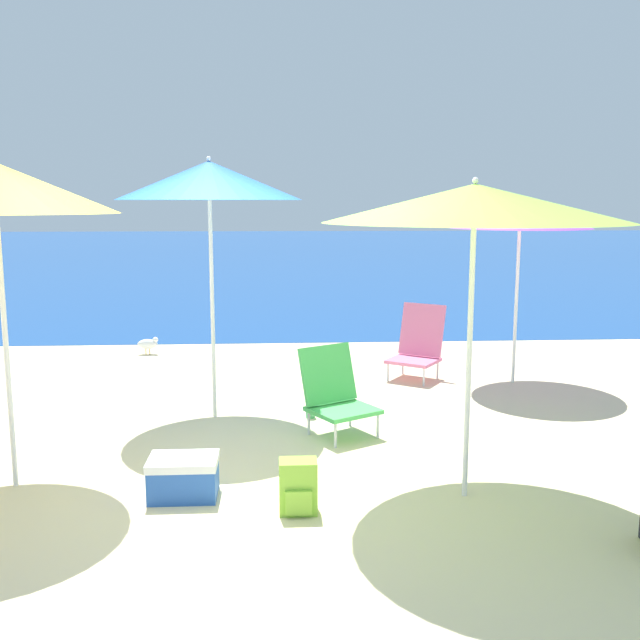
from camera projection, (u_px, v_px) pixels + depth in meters
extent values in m
plane|color=beige|center=(222.00, 488.00, 4.97)|extent=(60.00, 60.00, 0.00)
cube|color=#19478C|center=(269.00, 250.00, 29.74)|extent=(60.00, 40.00, 0.01)
cylinder|color=white|center=(469.00, 363.00, 4.69)|extent=(0.04, 0.04, 1.84)
cone|color=#8ECC3D|center=(475.00, 203.00, 4.52)|extent=(1.96, 1.96, 0.25)
sphere|color=white|center=(475.00, 180.00, 4.50)|extent=(0.04, 0.04, 0.04)
cylinder|color=white|center=(516.00, 307.00, 7.75)|extent=(0.04, 0.04, 1.69)
cone|color=purple|center=(520.00, 214.00, 7.58)|extent=(1.51, 1.51, 0.29)
sphere|color=white|center=(521.00, 198.00, 7.56)|extent=(0.04, 0.04, 0.04)
cylinder|color=white|center=(7.00, 354.00, 4.85)|extent=(0.04, 0.04, 1.89)
cylinder|color=white|center=(212.00, 311.00, 6.46)|extent=(0.04, 0.04, 1.99)
cone|color=blue|center=(209.00, 180.00, 6.27)|extent=(1.64, 1.64, 0.34)
sphere|color=white|center=(209.00, 158.00, 6.24)|extent=(0.04, 0.04, 0.04)
cylinder|color=silver|center=(388.00, 372.00, 7.92)|extent=(0.02, 0.02, 0.20)
cylinder|color=silver|center=(424.00, 377.00, 7.70)|extent=(0.02, 0.02, 0.20)
cylinder|color=silver|center=(403.00, 365.00, 8.26)|extent=(0.02, 0.02, 0.20)
cylinder|color=silver|center=(438.00, 370.00, 8.04)|extent=(0.02, 0.02, 0.20)
cube|color=pink|center=(413.00, 361.00, 7.96)|extent=(0.68, 0.67, 0.04)
cube|color=pink|center=(422.00, 330.00, 8.11)|extent=(0.52, 0.43, 0.59)
cylinder|color=silver|center=(335.00, 435.00, 5.76)|extent=(0.02, 0.02, 0.21)
cylinder|color=silver|center=(378.00, 426.00, 6.00)|extent=(0.02, 0.02, 0.21)
cylinder|color=silver|center=(309.00, 423.00, 6.09)|extent=(0.02, 0.02, 0.21)
cylinder|color=silver|center=(350.00, 414.00, 6.33)|extent=(0.02, 0.02, 0.21)
cube|color=#47B756|center=(343.00, 410.00, 6.02)|extent=(0.68, 0.66, 0.04)
cube|color=#47B756|center=(328.00, 374.00, 6.17)|extent=(0.53, 0.41, 0.49)
cube|color=#8ECC3D|center=(298.00, 486.00, 4.55)|extent=(0.24, 0.17, 0.35)
cube|color=#8ECC3D|center=(299.00, 503.00, 4.47)|extent=(0.17, 0.03, 0.16)
cylinder|color=#4CB266|center=(310.00, 410.00, 6.58)|extent=(0.09, 0.09, 0.15)
cylinder|color=#4CB266|center=(310.00, 400.00, 6.56)|extent=(0.04, 0.04, 0.05)
cylinder|color=black|center=(310.00, 396.00, 6.56)|extent=(0.04, 0.04, 0.02)
cube|color=#2859B2|center=(184.00, 481.00, 4.80)|extent=(0.45, 0.33, 0.22)
cube|color=white|center=(183.00, 462.00, 4.78)|extent=(0.46, 0.34, 0.06)
cylinder|color=gold|center=(146.00, 352.00, 9.34)|extent=(0.01, 0.01, 0.07)
cylinder|color=gold|center=(150.00, 352.00, 9.34)|extent=(0.01, 0.01, 0.07)
ellipsoid|color=white|center=(148.00, 344.00, 9.32)|extent=(0.26, 0.11, 0.13)
sphere|color=white|center=(155.00, 340.00, 9.32)|extent=(0.07, 0.07, 0.07)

